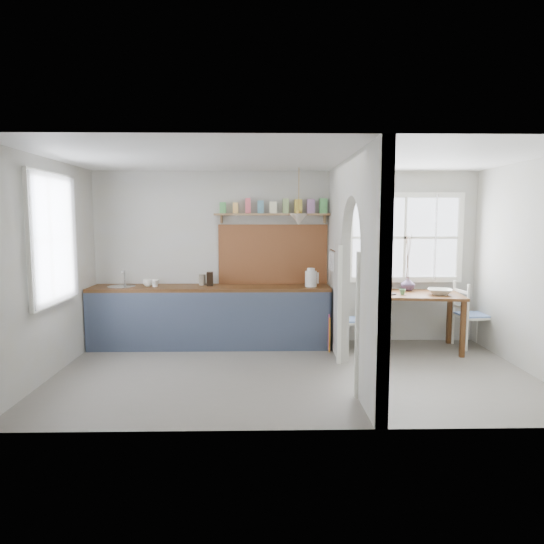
{
  "coord_description": "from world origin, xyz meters",
  "views": [
    {
      "loc": [
        -0.37,
        -5.76,
        1.89
      ],
      "look_at": [
        -0.25,
        0.28,
        1.22
      ],
      "focal_mm": 32.0,
      "sensor_mm": 36.0,
      "label": 1
    }
  ],
  "objects_px": {
    "dining_table": "(413,321)",
    "vase": "(408,284)",
    "chair_left": "(353,320)",
    "kettle": "(311,277)",
    "chair_right": "(473,315)"
  },
  "relations": [
    {
      "from": "dining_table",
      "to": "vase",
      "type": "relative_size",
      "value": 6.13
    },
    {
      "from": "chair_left",
      "to": "kettle",
      "type": "relative_size",
      "value": 3.06
    },
    {
      "from": "kettle",
      "to": "vase",
      "type": "distance_m",
      "value": 1.47
    },
    {
      "from": "chair_right",
      "to": "chair_left",
      "type": "bearing_deg",
      "value": 84.79
    },
    {
      "from": "kettle",
      "to": "chair_left",
      "type": "bearing_deg",
      "value": -3.76
    },
    {
      "from": "chair_left",
      "to": "chair_right",
      "type": "height_order",
      "value": "chair_right"
    },
    {
      "from": "dining_table",
      "to": "chair_right",
      "type": "xyz_separation_m",
      "value": [
        0.91,
        0.08,
        0.08
      ]
    },
    {
      "from": "chair_left",
      "to": "vase",
      "type": "xyz_separation_m",
      "value": [
        0.84,
        0.2,
        0.5
      ]
    },
    {
      "from": "kettle",
      "to": "vase",
      "type": "relative_size",
      "value": 1.29
    },
    {
      "from": "vase",
      "to": "chair_left",
      "type": "bearing_deg",
      "value": -166.74
    },
    {
      "from": "dining_table",
      "to": "chair_right",
      "type": "distance_m",
      "value": 0.91
    },
    {
      "from": "dining_table",
      "to": "chair_right",
      "type": "height_order",
      "value": "chair_right"
    },
    {
      "from": "chair_right",
      "to": "kettle",
      "type": "bearing_deg",
      "value": 82.97
    },
    {
      "from": "chair_left",
      "to": "kettle",
      "type": "height_order",
      "value": "kettle"
    },
    {
      "from": "dining_table",
      "to": "chair_left",
      "type": "xyz_separation_m",
      "value": [
        -0.86,
        0.06,
        0.01
      ]
    }
  ]
}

